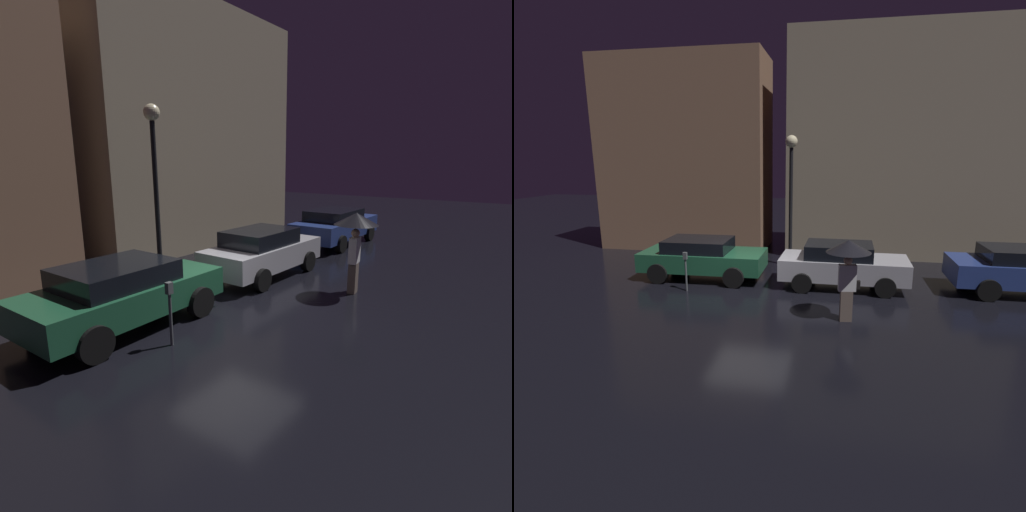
{
  "view_description": "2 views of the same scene",
  "coord_description": "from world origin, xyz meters",
  "views": [
    {
      "loc": [
        -6.66,
        -5.42,
        3.43
      ],
      "look_at": [
        0.99,
        0.18,
        1.11
      ],
      "focal_mm": 28.0,
      "sensor_mm": 36.0,
      "label": 1
    },
    {
      "loc": [
        2.68,
        -11.33,
        4.06
      ],
      "look_at": [
        0.69,
        -0.23,
        1.29
      ],
      "focal_mm": 28.0,
      "sensor_mm": 36.0,
      "label": 2
    }
  ],
  "objects": [
    {
      "name": "parked_car_green",
      "position": [
        -1.97,
        1.43,
        0.74
      ],
      "size": [
        4.21,
        2.04,
        1.38
      ],
      "rotation": [
        0.0,
        0.0,
        0.02
      ],
      "color": "#1E5638",
      "rests_on": "ground"
    },
    {
      "name": "parked_car_silver",
      "position": [
        2.79,
        1.25,
        0.75
      ],
      "size": [
        4.05,
        1.91,
        1.42
      ],
      "rotation": [
        0.0,
        0.0,
        -0.02
      ],
      "color": "#B7B7BF",
      "rests_on": "ground"
    },
    {
      "name": "pedestrian_with_umbrella",
      "position": [
        2.9,
        -1.57,
        1.7
      ],
      "size": [
        1.12,
        1.12,
        2.11
      ],
      "rotation": [
        0.0,
        0.0,
        3.27
      ],
      "color": "#66564C",
      "rests_on": "ground"
    },
    {
      "name": "parking_meter",
      "position": [
        -2.01,
        -0.04,
        0.77
      ],
      "size": [
        0.12,
        0.1,
        1.24
      ],
      "color": "#4C5154",
      "rests_on": "ground"
    },
    {
      "name": "building_facade_right",
      "position": [
        5.19,
        6.5,
        4.47
      ],
      "size": [
        9.57,
        3.0,
        8.95
      ],
      "color": "gray",
      "rests_on": "ground"
    },
    {
      "name": "street_lamp_near",
      "position": [
        0.81,
        3.52,
        3.44
      ],
      "size": [
        0.45,
        0.45,
        4.87
      ],
      "color": "black",
      "rests_on": "ground"
    },
    {
      "name": "parked_car_blue",
      "position": [
        8.4,
        1.55,
        0.77
      ],
      "size": [
        4.65,
        2.07,
        1.43
      ],
      "rotation": [
        0.0,
        0.0,
        -0.0
      ],
      "color": "navy",
      "rests_on": "ground"
    },
    {
      "name": "ground_plane",
      "position": [
        0.0,
        0.0,
        0.0
      ],
      "size": [
        60.0,
        60.0,
        0.0
      ],
      "primitive_type": "plane",
      "color": "black"
    }
  ]
}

